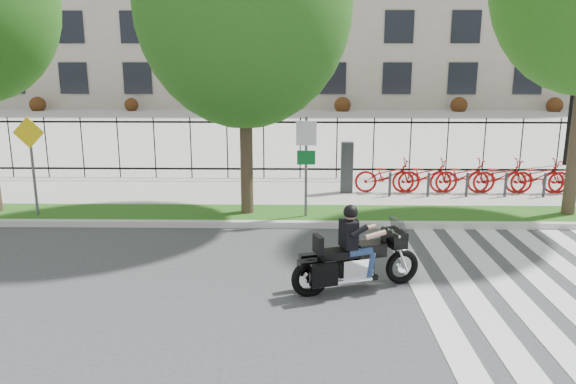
{
  "coord_description": "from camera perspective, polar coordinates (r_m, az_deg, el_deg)",
  "views": [
    {
      "loc": [
        -0.07,
        -9.03,
        4.03
      ],
      "look_at": [
        -0.29,
        3.0,
        1.15
      ],
      "focal_mm": 35.0,
      "sensor_mm": 36.0,
      "label": 1
    }
  ],
  "objects": [
    {
      "name": "ground",
      "position": [
        9.89,
        1.39,
        -10.61
      ],
      "size": [
        120.0,
        120.0,
        0.0
      ],
      "primitive_type": "plane",
      "color": "#3A3A3C",
      "rests_on": "ground"
    },
    {
      "name": "curb",
      "position": [
        13.71,
        1.29,
        -3.31
      ],
      "size": [
        60.0,
        0.2,
        0.15
      ],
      "primitive_type": "cube",
      "color": "beige",
      "rests_on": "ground"
    },
    {
      "name": "grass_verge",
      "position": [
        14.53,
        1.28,
        -2.34
      ],
      "size": [
        60.0,
        1.5,
        0.15
      ],
      "primitive_type": "cube",
      "color": "#205314",
      "rests_on": "ground"
    },
    {
      "name": "sidewalk",
      "position": [
        16.95,
        1.25,
        -0.04
      ],
      "size": [
        60.0,
        3.5,
        0.15
      ],
      "primitive_type": "cube",
      "color": "#ACAAA1",
      "rests_on": "ground"
    },
    {
      "name": "plaza",
      "position": [
        34.26,
        1.15,
        6.79
      ],
      "size": [
        80.0,
        34.0,
        0.1
      ],
      "primitive_type": "cube",
      "color": "#ACAAA1",
      "rests_on": "ground"
    },
    {
      "name": "iron_fence",
      "position": [
        18.45,
        1.25,
        4.48
      ],
      "size": [
        30.0,
        0.06,
        2.0
      ],
      "primitive_type": null,
      "color": "black",
      "rests_on": "sidewalk"
    },
    {
      "name": "lamp_post_right",
      "position": [
        23.33,
        27.05,
        10.0
      ],
      "size": [
        1.06,
        0.7,
        4.25
      ],
      "color": "black",
      "rests_on": "ground"
    },
    {
      "name": "street_tree_1",
      "position": [
        14.1,
        -4.51,
        18.68
      ],
      "size": [
        5.23,
        5.23,
        8.18
      ],
      "color": "#32231B",
      "rests_on": "grass_verge"
    },
    {
      "name": "bike_share_station",
      "position": [
        17.98,
        23.85,
        1.48
      ],
      "size": [
        11.13,
        0.87,
        1.5
      ],
      "color": "#2D2D33",
      "rests_on": "sidewalk"
    },
    {
      "name": "sign_pole_regulatory",
      "position": [
        13.8,
        1.86,
        3.9
      ],
      "size": [
        0.5,
        0.09,
        2.5
      ],
      "color": "#59595B",
      "rests_on": "grass_verge"
    },
    {
      "name": "sign_pole_warning",
      "position": [
        15.3,
        -24.64,
        3.63
      ],
      "size": [
        0.78,
        0.09,
        2.49
      ],
      "color": "#59595B",
      "rests_on": "grass_verge"
    },
    {
      "name": "motorcycle_rider",
      "position": [
        10.03,
        6.98,
        -6.47
      ],
      "size": [
        2.37,
        1.18,
        1.9
      ],
      "color": "black",
      "rests_on": "ground"
    }
  ]
}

